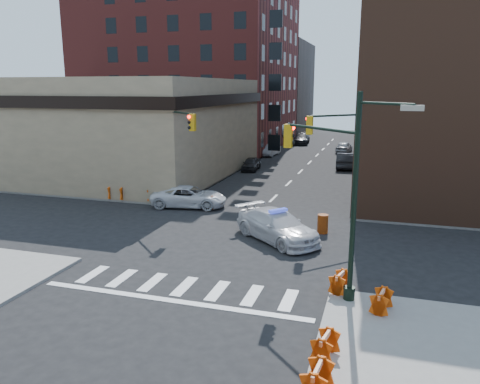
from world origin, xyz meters
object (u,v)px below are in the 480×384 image
Objects in this scene: parked_car_wnear at (251,164)px; pedestrian_a at (176,188)px; barrel_road at (323,224)px; barricade_nw_a at (157,195)px; parked_car_enear at (345,161)px; barrel_bank at (210,203)px; police_car at (277,226)px; barricade_se_a at (340,282)px; pickup at (189,197)px; parked_car_wfar at (270,150)px; pedestrian_b at (97,185)px.

pedestrian_a is at bearing -100.20° from parked_car_wnear.
barricade_nw_a is at bearing 164.16° from barrel_road.
parked_car_enear is at bearing 19.61° from parked_car_wnear.
pedestrian_a is 1.95× the size of barrel_bank.
police_car is 11.00m from pedestrian_a.
barricade_nw_a is at bearing 55.99° from parked_car_enear.
parked_car_wnear is at bearing 59.15° from police_car.
barrel_road is at bearing 26.87° from barricade_se_a.
parked_car_wfar is (-0.37, 26.31, -0.04)m from pickup.
pedestrian_a is at bearing 45.60° from pickup.
parked_car_enear reaches higher than barrel_bank.
barricade_nw_a reaches higher than barrel_bank.
parked_car_wfar reaches higher than barrel_road.
pedestrian_a reaches higher than parked_car_wfar.
pedestrian_a is (-1.58, -14.70, 0.42)m from parked_car_wnear.
pickup is 26.32m from parked_car_wfar.
pedestrian_b is 1.66× the size of barrel_road.
barrel_road is 1.02× the size of barricade_se_a.
parked_car_wnear is at bearing 34.52° from pedestrian_b.
pickup reaches higher than barricade_nw_a.
barrel_road is (11.21, -4.31, -0.51)m from pedestrian_a.
parked_car_enear reaches higher than barricade_nw_a.
police_car is 9.29m from pickup.
parked_car_wfar is at bearing -9.35° from pickup.
pickup is at bearing -84.11° from parked_car_wfar.
pickup is (-7.55, 5.41, -0.09)m from police_car.
pickup is at bearing -94.68° from parked_car_wnear.
police_car is 5.17× the size of barrel_road.
barrel_road is (0.58, -22.98, -0.25)m from parked_car_enear.
barricade_se_a is at bearing -48.73° from barrel_bank.
barricade_nw_a is (-2.25, -26.14, -0.03)m from parked_car_wfar.
parked_car_wfar is at bearing 45.72° from pedestrian_b.
barricade_nw_a is (-11.83, -19.46, -0.13)m from parked_car_enear.
parked_car_enear reaches higher than parked_car_wfar.
pedestrian_b is (-15.15, 5.61, 0.24)m from police_car.
barrel_bank is at bearing -31.28° from pedestrian_b.
pedestrian_a is at bearing 158.96° from barrel_road.
pedestrian_a is 1.70× the size of barricade_se_a.
parked_car_wfar is 31.36m from barrel_road.
police_car reaches higher than parked_car_wfar.
pickup is 16.29m from barricade_se_a.
parked_car_wnear reaches higher than barricade_nw_a.
parked_car_wnear is 10.66m from parked_car_wfar.
barricade_se_a is (19.13, -11.70, -0.51)m from pedestrian_b.
pedestrian_a is 1.66× the size of barrel_road.
police_car is 25.10m from parked_car_enear.
pedestrian_b is 22.43m from barricade_se_a.
pedestrian_a is 1.49m from barricade_nw_a.
parked_car_wfar is 4.47× the size of barrel_bank.
barrel_bank is at bearing 5.29° from pedestrian_a.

